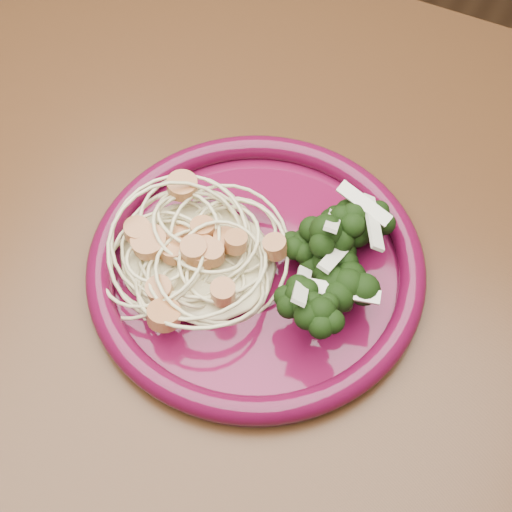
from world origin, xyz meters
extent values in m
cube|color=#472814|center=(0.00, 0.00, 0.73)|extent=(1.20, 0.80, 0.04)
cylinder|color=#472814|center=(-0.55, 0.35, 0.35)|extent=(0.06, 0.06, 0.71)
cylinder|color=#530A27|center=(0.02, 0.04, 0.75)|extent=(0.32, 0.32, 0.01)
torus|color=#530A26|center=(0.02, 0.04, 0.76)|extent=(0.32, 0.32, 0.02)
ellipsoid|color=beige|center=(-0.02, 0.02, 0.77)|extent=(0.15, 0.14, 0.03)
ellipsoid|color=black|center=(0.07, 0.06, 0.78)|extent=(0.12, 0.15, 0.04)
camera|label=1|loc=(0.16, -0.22, 1.20)|focal=50.00mm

